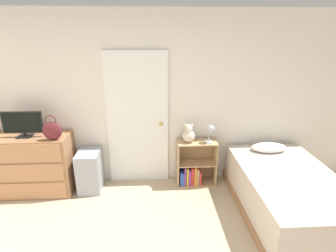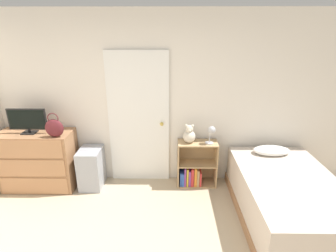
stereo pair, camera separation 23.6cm
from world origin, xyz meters
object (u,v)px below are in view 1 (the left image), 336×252
at_px(storage_bin, 90,170).
at_px(bookshelf, 193,167).
at_px(teddy_bear, 189,134).
at_px(handbag, 52,131).
at_px(tv, 23,124).
at_px(dresser, 35,164).
at_px(bed, 287,193).
at_px(desk_lamp, 211,131).

bearing_deg(storage_bin, bookshelf, 2.74).
xyz_separation_m(storage_bin, teddy_bear, (1.47, 0.07, 0.52)).
height_order(handbag, storage_bin, handbag).
bearing_deg(tv, teddy_bear, 2.71).
bearing_deg(teddy_bear, dresser, -177.50).
bearing_deg(teddy_bear, storage_bin, -177.15).
height_order(bookshelf, bed, bookshelf).
bearing_deg(bed, handbag, 169.90).
height_order(storage_bin, desk_lamp, desk_lamp).
bearing_deg(teddy_bear, tv, -177.29).
xyz_separation_m(handbag, teddy_bear, (1.85, 0.24, -0.19)).
height_order(teddy_bear, desk_lamp, teddy_bear).
distance_m(storage_bin, bed, 2.74).
bearing_deg(dresser, storage_bin, 1.82).
xyz_separation_m(dresser, bookshelf, (2.32, 0.10, -0.18)).
distance_m(tv, storage_bin, 1.12).
xyz_separation_m(bookshelf, teddy_bear, (-0.09, -0.00, 0.56)).
height_order(tv, storage_bin, tv).
xyz_separation_m(tv, desk_lamp, (2.60, 0.06, -0.18)).
bearing_deg(dresser, bed, -11.39).
height_order(bookshelf, desk_lamp, desk_lamp).
height_order(storage_bin, bookshelf, bookshelf).
distance_m(storage_bin, desk_lamp, 1.87).
bearing_deg(dresser, bookshelf, 2.44).
distance_m(handbag, bed, 3.17).
bearing_deg(teddy_bear, bed, -33.60).
bearing_deg(bookshelf, tv, -177.36).
height_order(dresser, handbag, handbag).
xyz_separation_m(dresser, desk_lamp, (2.55, 0.05, 0.45)).
height_order(tv, bed, tv).
relative_size(handbag, desk_lamp, 1.28).
relative_size(storage_bin, bookshelf, 0.86).
bearing_deg(bed, bookshelf, 144.26).
relative_size(tv, storage_bin, 0.89).
height_order(desk_lamp, bed, desk_lamp).
height_order(storage_bin, teddy_bear, teddy_bear).
xyz_separation_m(bookshelf, bed, (1.09, -0.79, 0.03)).
bearing_deg(bookshelf, teddy_bear, -179.07).
relative_size(bookshelf, teddy_bear, 2.50).
bearing_deg(handbag, storage_bin, 23.88).
relative_size(dresser, desk_lamp, 3.89).
relative_size(dresser, tv, 1.94).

